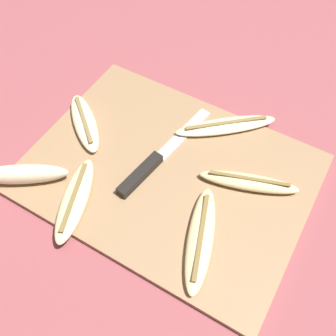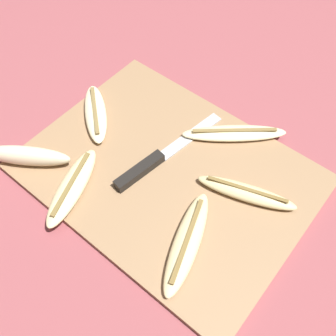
# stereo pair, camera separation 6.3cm
# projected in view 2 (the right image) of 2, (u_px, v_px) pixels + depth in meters

# --- Properties ---
(ground_plane) EXTENTS (4.00, 4.00, 0.00)m
(ground_plane) POSITION_uv_depth(u_px,v_px,m) (168.00, 175.00, 0.73)
(ground_plane) COLOR #93474C
(cutting_board) EXTENTS (0.50, 0.38, 0.01)m
(cutting_board) POSITION_uv_depth(u_px,v_px,m) (168.00, 173.00, 0.72)
(cutting_board) COLOR #997551
(cutting_board) RESTS_ON ground_plane
(knife) EXTENTS (0.06, 0.26, 0.02)m
(knife) POSITION_uv_depth(u_px,v_px,m) (151.00, 163.00, 0.72)
(knife) COLOR black
(knife) RESTS_ON cutting_board
(banana_bright_far) EXTENTS (0.16, 0.12, 0.04)m
(banana_bright_far) POSITION_uv_depth(u_px,v_px,m) (26.00, 156.00, 0.71)
(banana_bright_far) COLOR beige
(banana_bright_far) RESTS_ON cutting_board
(banana_ripe_center) EXTENTS (0.10, 0.19, 0.02)m
(banana_ripe_center) POSITION_uv_depth(u_px,v_px,m) (187.00, 242.00, 0.63)
(banana_ripe_center) COLOR beige
(banana_ripe_center) RESTS_ON cutting_board
(banana_pale_long) EXTENTS (0.15, 0.13, 0.02)m
(banana_pale_long) POSITION_uv_depth(u_px,v_px,m) (96.00, 113.00, 0.78)
(banana_pale_long) COLOR beige
(banana_pale_long) RESTS_ON cutting_board
(banana_soft_right) EXTENTS (0.10, 0.17, 0.02)m
(banana_soft_right) POSITION_uv_depth(u_px,v_px,m) (72.00, 187.00, 0.68)
(banana_soft_right) COLOR beige
(banana_soft_right) RESTS_ON cutting_board
(banana_mellow_near) EXTENTS (0.18, 0.09, 0.02)m
(banana_mellow_near) POSITION_uv_depth(u_px,v_px,m) (246.00, 193.00, 0.68)
(banana_mellow_near) COLOR beige
(banana_mellow_near) RESTS_ON cutting_board
(banana_cream_curved) EXTENTS (0.18, 0.16, 0.02)m
(banana_cream_curved) POSITION_uv_depth(u_px,v_px,m) (234.00, 133.00, 0.76)
(banana_cream_curved) COLOR beige
(banana_cream_curved) RESTS_ON cutting_board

